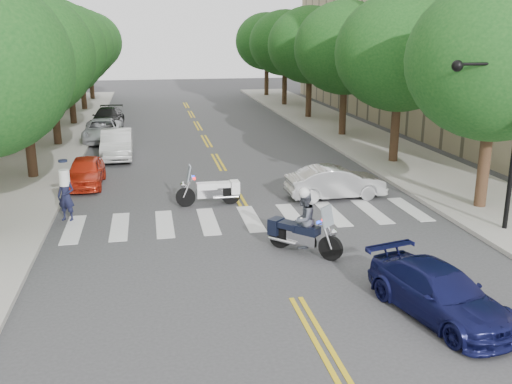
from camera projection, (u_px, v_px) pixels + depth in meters
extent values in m
plane|color=#38383A|center=(296.00, 298.00, 14.56)|extent=(140.00, 140.00, 0.00)
cube|color=#9E9991|center=(46.00, 145.00, 33.63)|extent=(5.00, 60.00, 0.15)
cube|color=#9E9991|center=(352.00, 135.00, 37.04)|extent=(5.00, 60.00, 0.15)
cylinder|color=#382316|center=(30.00, 144.00, 25.76)|extent=(0.44, 0.44, 3.32)
ellipsoid|color=#144716|center=(20.00, 55.00, 24.70)|extent=(6.40, 6.40, 5.76)
cylinder|color=#382316|center=(56.00, 118.00, 33.33)|extent=(0.44, 0.44, 3.32)
ellipsoid|color=#144716|center=(49.00, 50.00, 32.26)|extent=(6.40, 6.40, 5.76)
cylinder|color=#382316|center=(72.00, 102.00, 40.89)|extent=(0.44, 0.44, 3.32)
ellipsoid|color=#144716|center=(67.00, 46.00, 39.83)|extent=(6.40, 6.40, 5.76)
cylinder|color=#382316|center=(83.00, 91.00, 48.45)|extent=(0.44, 0.44, 3.32)
ellipsoid|color=#144716|center=(79.00, 44.00, 47.39)|extent=(6.40, 6.40, 5.76)
cylinder|color=#382316|center=(91.00, 83.00, 56.01)|extent=(0.44, 0.44, 3.32)
ellipsoid|color=#144716|center=(88.00, 42.00, 54.95)|extent=(6.40, 6.40, 5.76)
cylinder|color=#382316|center=(484.00, 167.00, 21.35)|extent=(0.44, 0.44, 3.32)
ellipsoid|color=#144716|center=(496.00, 60.00, 20.29)|extent=(6.40, 6.40, 5.76)
cylinder|color=#382316|center=(395.00, 132.00, 28.92)|extent=(0.44, 0.44, 3.32)
ellipsoid|color=#144716|center=(400.00, 53.00, 27.86)|extent=(6.40, 6.40, 5.76)
cylinder|color=#382316|center=(343.00, 111.00, 36.48)|extent=(0.44, 0.44, 3.32)
ellipsoid|color=#144716|center=(345.00, 48.00, 35.42)|extent=(6.40, 6.40, 5.76)
cylinder|color=#382316|center=(309.00, 97.00, 44.04)|extent=(0.44, 0.44, 3.32)
ellipsoid|color=#144716|center=(310.00, 45.00, 42.98)|extent=(6.40, 6.40, 5.76)
cylinder|color=#382316|center=(284.00, 87.00, 51.61)|extent=(0.44, 0.44, 3.32)
ellipsoid|color=#144716|center=(285.00, 43.00, 50.55)|extent=(6.40, 6.40, 5.76)
cylinder|color=#382316|center=(267.00, 80.00, 59.17)|extent=(0.44, 0.44, 3.32)
ellipsoid|color=#144716|center=(267.00, 41.00, 58.11)|extent=(6.40, 6.40, 5.76)
cylinder|color=black|center=(490.00, 64.00, 17.60)|extent=(2.40, 0.10, 0.10)
sphere|color=black|center=(457.00, 66.00, 17.41)|extent=(0.36, 0.36, 0.36)
cylinder|color=black|center=(331.00, 248.00, 16.88)|extent=(0.64, 0.66, 0.76)
cylinder|color=black|center=(280.00, 236.00, 17.89)|extent=(0.67, 0.69, 0.76)
cube|color=silver|center=(303.00, 238.00, 17.38)|extent=(0.95, 0.98, 0.36)
cube|color=black|center=(307.00, 230.00, 17.24)|extent=(0.83, 0.85, 0.25)
cube|color=black|center=(290.00, 225.00, 17.58)|extent=(0.75, 0.75, 0.18)
cube|color=black|center=(276.00, 226.00, 17.91)|extent=(0.59, 0.58, 0.50)
cube|color=#8C99A5|center=(327.00, 216.00, 16.70)|extent=(0.52, 0.51, 0.61)
cube|color=red|center=(324.00, 220.00, 16.96)|extent=(0.16, 0.16, 0.09)
cube|color=#0C26E5|center=(319.00, 223.00, 16.76)|extent=(0.16, 0.16, 0.09)
imported|color=#474C56|center=(304.00, 220.00, 17.22)|extent=(1.08, 1.07, 1.76)
sphere|color=silver|center=(304.00, 193.00, 17.00)|extent=(0.34, 0.34, 0.34)
cylinder|color=black|center=(186.00, 197.00, 22.06)|extent=(0.76, 0.18, 0.75)
cylinder|color=black|center=(231.00, 194.00, 22.44)|extent=(0.76, 0.22, 0.75)
cube|color=silver|center=(210.00, 193.00, 22.23)|extent=(1.01, 0.39, 0.36)
cube|color=white|center=(207.00, 186.00, 22.13)|extent=(0.79, 0.42, 0.24)
cube|color=white|center=(222.00, 185.00, 22.25)|extent=(0.62, 0.46, 0.18)
cube|color=white|center=(235.00, 187.00, 22.39)|extent=(0.35, 0.50, 0.50)
cube|color=#8C99A5|center=(188.00, 173.00, 21.83)|extent=(0.19, 0.56, 0.61)
cube|color=red|center=(194.00, 179.00, 21.80)|extent=(0.11, 0.11, 0.09)
cube|color=#0C26E5|center=(193.00, 177.00, 22.05)|extent=(0.11, 0.11, 0.09)
imported|color=#161832|center=(66.00, 196.00, 20.30)|extent=(0.78, 0.68, 1.80)
imported|color=#BABABD|center=(336.00, 182.00, 23.11)|extent=(4.07, 1.55, 1.33)
imported|color=#0F1242|center=(439.00, 293.00, 13.50)|extent=(2.63, 4.42, 1.20)
imported|color=red|center=(86.00, 172.00, 24.95)|extent=(1.58, 3.77, 1.28)
imported|color=silver|center=(117.00, 144.00, 30.44)|extent=(1.65, 4.59, 1.50)
imported|color=#B8BBC0|center=(102.00, 130.00, 35.13)|extent=(2.28, 4.85, 1.34)
imported|color=black|center=(108.00, 118.00, 40.18)|extent=(2.34, 4.90, 1.38)
imported|color=gray|center=(112.00, 117.00, 41.21)|extent=(1.72, 3.57, 1.17)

